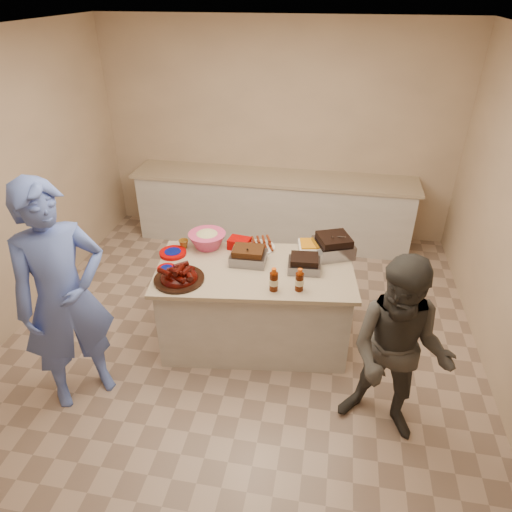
% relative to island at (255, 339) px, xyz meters
% --- Properties ---
extents(room, '(4.50, 5.00, 2.70)m').
position_rel_island_xyz_m(room, '(-0.14, -0.15, 0.00)').
color(room, '#CFB290').
rests_on(room, ground).
extents(back_counter, '(3.60, 0.64, 0.90)m').
position_rel_island_xyz_m(back_counter, '(-0.14, 2.05, 0.45)').
color(back_counter, beige).
rests_on(back_counter, ground).
extents(island, '(1.85, 1.13, 0.83)m').
position_rel_island_xyz_m(island, '(0.00, 0.00, 0.00)').
color(island, beige).
rests_on(island, ground).
extents(rib_platter, '(0.51, 0.51, 0.17)m').
position_rel_island_xyz_m(rib_platter, '(-0.60, -0.29, 0.83)').
color(rib_platter, '#400602').
rests_on(rib_platter, island).
extents(pulled_pork_tray, '(0.32, 0.25, 0.10)m').
position_rel_island_xyz_m(pulled_pork_tray, '(-0.08, 0.09, 0.83)').
color(pulled_pork_tray, '#47230F').
rests_on(pulled_pork_tray, island).
extents(brisket_tray, '(0.30, 0.25, 0.08)m').
position_rel_island_xyz_m(brisket_tray, '(0.43, 0.06, 0.83)').
color(brisket_tray, black).
rests_on(brisket_tray, island).
extents(roasting_pan, '(0.42, 0.42, 0.13)m').
position_rel_island_xyz_m(roasting_pan, '(0.67, 0.38, 0.83)').
color(roasting_pan, gray).
rests_on(roasting_pan, island).
extents(coleslaw_bowl, '(0.40, 0.40, 0.24)m').
position_rel_island_xyz_m(coleslaw_bowl, '(-0.52, 0.30, 0.83)').
color(coleslaw_bowl, '#D03D6D').
rests_on(coleslaw_bowl, island).
extents(sausage_plate, '(0.38, 0.38, 0.05)m').
position_rel_island_xyz_m(sausage_plate, '(-0.02, 0.36, 0.83)').
color(sausage_plate, silver).
rests_on(sausage_plate, island).
extents(mac_cheese_dish, '(0.35, 0.28, 0.08)m').
position_rel_island_xyz_m(mac_cheese_dish, '(0.50, 0.42, 0.83)').
color(mac_cheese_dish, orange).
rests_on(mac_cheese_dish, island).
extents(bbq_bottle_a, '(0.08, 0.08, 0.21)m').
position_rel_island_xyz_m(bbq_bottle_a, '(0.21, -0.29, 0.83)').
color(bbq_bottle_a, '#3F1202').
rests_on(bbq_bottle_a, island).
extents(bbq_bottle_b, '(0.08, 0.08, 0.21)m').
position_rel_island_xyz_m(bbq_bottle_b, '(0.42, -0.26, 0.83)').
color(bbq_bottle_b, '#3F1202').
rests_on(bbq_bottle_b, island).
extents(mustard_bottle, '(0.05, 0.05, 0.13)m').
position_rel_island_xyz_m(mustard_bottle, '(-0.21, 0.22, 0.83)').
color(mustard_bottle, '#E2A500').
rests_on(mustard_bottle, island).
extents(sauce_bowl, '(0.14, 0.06, 0.14)m').
position_rel_island_xyz_m(sauce_bowl, '(-0.02, 0.17, 0.83)').
color(sauce_bowl, silver).
rests_on(sauce_bowl, island).
extents(plate_stack_large, '(0.28, 0.28, 0.03)m').
position_rel_island_xyz_m(plate_stack_large, '(-0.80, 0.10, 0.83)').
color(plate_stack_large, '#9C0100').
rests_on(plate_stack_large, island).
extents(plate_stack_small, '(0.19, 0.19, 0.02)m').
position_rel_island_xyz_m(plate_stack_small, '(-0.76, -0.16, 0.83)').
color(plate_stack_small, '#9C0100').
rests_on(plate_stack_small, island).
extents(plastic_cup, '(0.10, 0.10, 0.09)m').
position_rel_island_xyz_m(plastic_cup, '(-0.73, 0.24, 0.83)').
color(plastic_cup, '#8F5F1C').
rests_on(plastic_cup, island).
extents(basket_stack, '(0.22, 0.18, 0.10)m').
position_rel_island_xyz_m(basket_stack, '(-0.21, 0.33, 0.83)').
color(basket_stack, '#9C0100').
rests_on(basket_stack, island).
extents(guest_blue, '(1.86, 1.85, 0.46)m').
position_rel_island_xyz_m(guest_blue, '(-1.30, -0.88, 0.00)').
color(guest_blue, '#5771CF').
rests_on(guest_blue, ground).
extents(guest_gray, '(1.15, 1.68, 0.58)m').
position_rel_island_xyz_m(guest_gray, '(1.18, -0.82, 0.00)').
color(guest_gray, '#43403C').
rests_on(guest_gray, ground).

